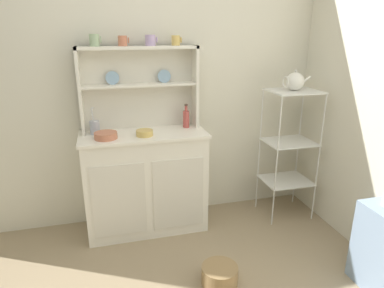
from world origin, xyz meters
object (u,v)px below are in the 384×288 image
object	(u,v)px
jam_bottle	(186,118)
utensil_jar	(95,127)
floor_basket	(220,275)
hutch_cabinet	(146,181)
porcelain_teapot	(295,81)
bowl_mixing_large	(106,136)
hutch_shelf_unit	(139,82)
cup_sage_0	(95,40)
bakers_rack	(290,139)

from	to	relation	value
jam_bottle	utensil_jar	world-z (taller)	utensil_jar
floor_basket	utensil_jar	world-z (taller)	utensil_jar
hutch_cabinet	floor_basket	size ratio (longest dim) A/B	4.08
floor_basket	porcelain_teapot	distance (m)	1.71
porcelain_teapot	bowl_mixing_large	bearing A→B (deg)	179.51
hutch_cabinet	bowl_mixing_large	world-z (taller)	bowl_mixing_large
jam_bottle	utensil_jar	xyz separation A→B (m)	(-0.77, -0.01, -0.02)
hutch_shelf_unit	cup_sage_0	distance (m)	0.47
cup_sage_0	jam_bottle	world-z (taller)	cup_sage_0
bakers_rack	cup_sage_0	world-z (taller)	cup_sage_0
floor_basket	bowl_mixing_large	bearing A→B (deg)	131.30
bowl_mixing_large	utensil_jar	bearing A→B (deg)	118.36
bowl_mixing_large	floor_basket	bearing A→B (deg)	-48.70
floor_basket	cup_sage_0	xyz separation A→B (m)	(-0.72, 0.98, 1.55)
hutch_cabinet	floor_basket	xyz separation A→B (m)	(0.39, -0.86, -0.39)
cup_sage_0	hutch_cabinet	bearing A→B (deg)	-20.46
floor_basket	utensil_jar	bearing A→B (deg)	129.50
hutch_shelf_unit	bakers_rack	bearing A→B (deg)	-10.83
hutch_shelf_unit	bowl_mixing_large	size ratio (longest dim) A/B	5.45
hutch_shelf_unit	porcelain_teapot	xyz separation A→B (m)	(1.31, -0.25, -0.01)
floor_basket	cup_sage_0	distance (m)	1.97
hutch_shelf_unit	cup_sage_0	size ratio (longest dim) A/B	10.64
floor_basket	porcelain_teapot	world-z (taller)	porcelain_teapot
hutch_cabinet	cup_sage_0	distance (m)	1.22
utensil_jar	hutch_shelf_unit	bearing A→B (deg)	12.64
bakers_rack	utensil_jar	world-z (taller)	bakers_rack
hutch_shelf_unit	porcelain_teapot	distance (m)	1.33
floor_basket	cup_sage_0	bearing A→B (deg)	126.05
hutch_cabinet	utensil_jar	bearing A→B (deg)	168.68
porcelain_teapot	bakers_rack	bearing A→B (deg)	-0.00
bakers_rack	cup_sage_0	distance (m)	1.86
bakers_rack	jam_bottle	distance (m)	0.96
floor_basket	utensil_jar	distance (m)	1.50
hutch_cabinet	bowl_mixing_large	xyz separation A→B (m)	(-0.30, -0.07, 0.46)
bowl_mixing_large	jam_bottle	bearing A→B (deg)	13.03
hutch_cabinet	jam_bottle	xyz separation A→B (m)	(0.39, 0.09, 0.51)
bowl_mixing_large	hutch_cabinet	bearing A→B (deg)	13.55
jam_bottle	utensil_jar	bearing A→B (deg)	-179.32
cup_sage_0	utensil_jar	size ratio (longest dim) A/B	0.40
hutch_cabinet	bakers_rack	xyz separation A→B (m)	(1.31, -0.09, 0.31)
cup_sage_0	porcelain_teapot	distance (m)	1.69
hutch_cabinet	utensil_jar	xyz separation A→B (m)	(-0.39, 0.08, 0.49)
hutch_shelf_unit	jam_bottle	world-z (taller)	hutch_shelf_unit
hutch_shelf_unit	utensil_jar	distance (m)	0.52
utensil_jar	porcelain_teapot	bearing A→B (deg)	-5.54
hutch_shelf_unit	porcelain_teapot	size ratio (longest dim) A/B	3.95
hutch_cabinet	floor_basket	world-z (taller)	hutch_cabinet
bowl_mixing_large	jam_bottle	distance (m)	0.71
hutch_cabinet	bowl_mixing_large	size ratio (longest dim) A/B	5.84
floor_basket	jam_bottle	xyz separation A→B (m)	(-0.00, 0.95, 0.90)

